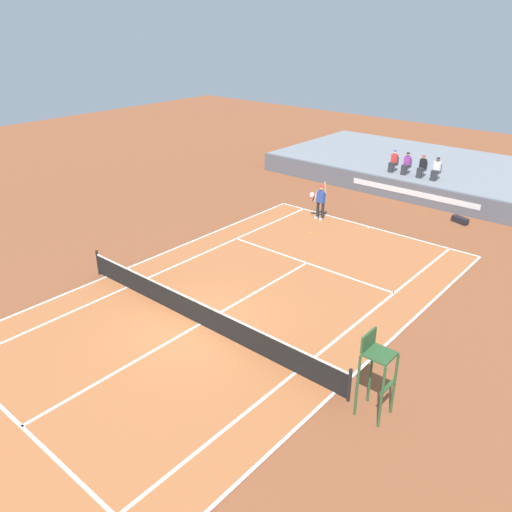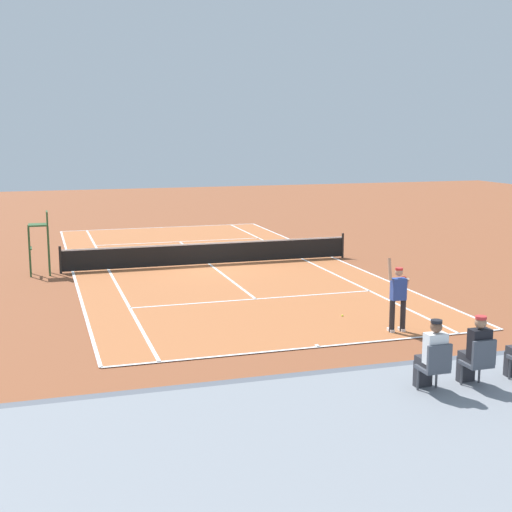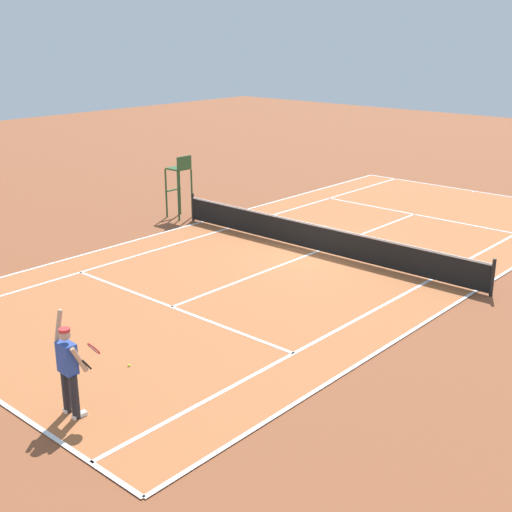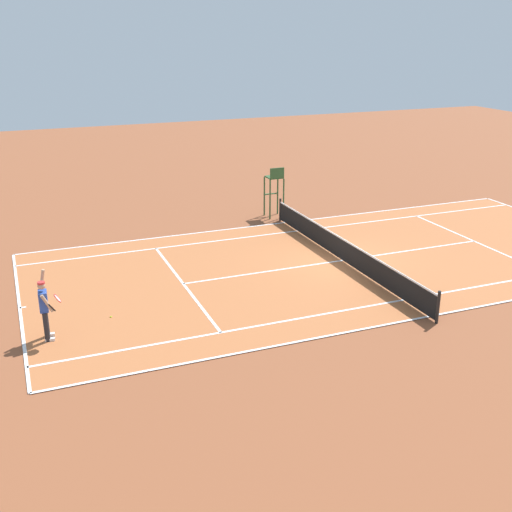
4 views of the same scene
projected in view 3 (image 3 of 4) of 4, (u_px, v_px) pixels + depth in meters
The scene contains 6 objects.
ground_plane at pixel (317, 252), 22.59m from camera, with size 80.00×80.00×0.00m, color brown.
court at pixel (317, 252), 22.58m from camera, with size 11.08×23.88×0.03m.
net at pixel (318, 237), 22.42m from camera, with size 11.98×0.10×1.07m.
tennis_player at pixel (69, 369), 12.68m from camera, with size 0.78×0.62×2.08m.
tennis_ball at pixel (129, 366), 14.85m from camera, with size 0.07×0.07×0.07m, color #D1E533.
umpire_chair at pixel (180, 178), 26.28m from camera, with size 0.77×0.77×2.44m.
Camera 3 is at (-12.75, 17.42, 6.96)m, focal length 48.03 mm.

